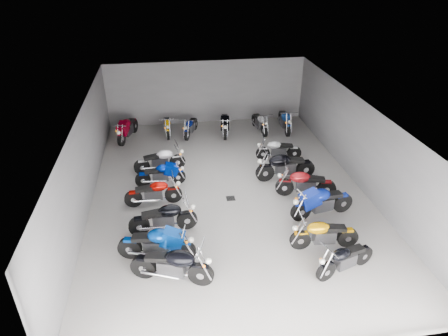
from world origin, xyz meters
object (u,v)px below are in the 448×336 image
Objects in this scene: motorcycle_left_d at (154,192)px; motorcycle_right_e at (285,166)px; motorcycle_left_f at (160,160)px; motorcycle_right_d at (305,183)px; motorcycle_left_c at (164,218)px; motorcycle_right_b at (324,234)px; motorcycle_back_e at (260,122)px; drain_grate at (231,198)px; motorcycle_back_b at (167,126)px; motorcycle_left_e at (161,174)px; motorcycle_right_c at (322,202)px; motorcycle_back_c at (191,126)px; motorcycle_back_d at (225,124)px; motorcycle_left_b at (157,244)px; motorcycle_back_a at (127,129)px; motorcycle_left_a at (173,265)px; motorcycle_right_f at (278,150)px; motorcycle_right_a at (345,259)px; motorcycle_back_f at (285,120)px.

motorcycle_right_e reaches higher than motorcycle_left_d.
motorcycle_left_f is 0.96× the size of motorcycle_right_d.
motorcycle_left_f is at bearing 177.04° from motorcycle_left_c.
motorcycle_right_b is 8.91m from motorcycle_back_e.
drain_grate is 0.16× the size of motorcycle_left_d.
drain_grate is 0.17× the size of motorcycle_back_b.
motorcycle_left_d is 5.45m from motorcycle_right_d.
motorcycle_left_e is 6.54m from motorcycle_right_b.
motorcycle_back_b is at bearing 22.34° from motorcycle_right_c.
motorcycle_back_c is 0.84× the size of motorcycle_back_d.
motorcycle_left_c is 1.67m from motorcycle_left_d.
motorcycle_back_a is (-1.36, 8.74, -0.01)m from motorcycle_left_b.
motorcycle_right_b is 9.06m from motorcycle_back_d.
motorcycle_left_f is 1.04× the size of motorcycle_back_e.
motorcycle_left_a is at bearing -120.31° from drain_grate.
motorcycle_back_e is at bearing 175.13° from motorcycle_back_b.
motorcycle_right_c is 4.27m from motorcycle_right_f.
motorcycle_right_a is 11.33m from motorcycle_back_b.
motorcycle_left_b is 7.61m from motorcycle_right_f.
motorcycle_right_b is at bearing -176.38° from motorcycle_right_f.
motorcycle_left_b is 1.18× the size of motorcycle_left_e.
motorcycle_left_b is 6.34m from motorcycle_right_e.
motorcycle_right_d is 6.37m from motorcycle_back_d.
motorcycle_left_f is 5.02m from motorcycle_right_f.
motorcycle_left_b is at bearing 93.33° from motorcycle_right_c.
motorcycle_right_d reaches higher than motorcycle_left_e.
motorcycle_left_c is 1.08× the size of motorcycle_left_d.
motorcycle_right_d is 1.36m from motorcycle_right_e.
motorcycle_back_c is at bearing 43.78° from motorcycle_right_d.
motorcycle_right_e is 1.31× the size of motorcycle_back_c.
motorcycle_left_f is (-2.49, 2.44, 0.50)m from drain_grate.
motorcycle_back_a is at bearing 124.22° from drain_grate.
motorcycle_right_b reaches higher than motorcycle_left_e.
motorcycle_right_d is at bearing 126.45° from motorcycle_back_b.
motorcycle_right_e is 1.10× the size of motorcycle_back_d.
motorcycle_right_e is (4.80, -0.27, 0.11)m from motorcycle_left_e.
drain_grate is 2.77m from motorcycle_right_d.
motorcycle_right_b is at bearing 45.37° from motorcycle_left_e.
motorcycle_back_a reaches higher than motorcycle_right_a.
motorcycle_left_c is 2.93m from motorcycle_left_e.
motorcycle_left_b reaches higher than motorcycle_back_c.
motorcycle_right_c is at bearing 44.63° from motorcycle_left_f.
motorcycle_left_e reaches higher than drain_grate.
motorcycle_back_f is (3.01, -0.05, 0.01)m from motorcycle_back_d.
motorcycle_left_a is 11.27m from motorcycle_back_f.
motorcycle_right_d is at bearing -170.69° from motorcycle_right_f.
motorcycle_right_f is 7.23m from motorcycle_back_a.
motorcycle_right_a is at bearing 83.57° from motorcycle_back_e.
motorcycle_right_f is 0.89× the size of motorcycle_back_f.
motorcycle_right_b is at bearing 151.04° from motorcycle_right_c.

